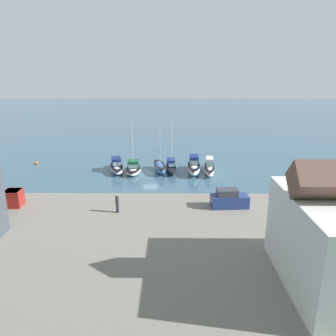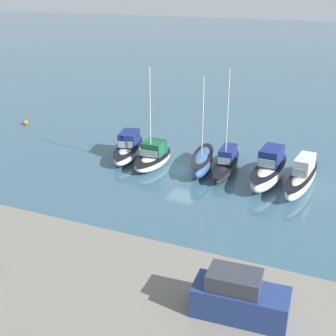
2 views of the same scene
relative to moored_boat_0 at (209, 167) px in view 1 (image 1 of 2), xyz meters
name	(u,v)px [view 1 (image 1 of 2)]	position (x,y,z in m)	size (l,w,h in m)	color
ground_plane	(150,173)	(10.06, 0.37, -0.94)	(320.00, 320.00, 0.00)	#385B70
quay_promenade	(132,251)	(10.06, 27.15, -0.07)	(113.55, 25.06, 1.74)	gray
moored_boat_0	(209,167)	(0.00, 0.00, 0.00)	(2.30, 8.08, 2.57)	white
moored_boat_1	(194,166)	(2.65, -0.07, 0.14)	(2.53, 7.69, 2.90)	white
moored_boat_2	(171,167)	(6.52, -0.92, -0.18)	(2.28, 7.66, 9.01)	black
moored_boat_3	(160,167)	(8.52, -0.28, -0.07)	(2.96, 6.87, 8.29)	#33568E
moored_boat_4	(133,169)	(12.92, 0.41, -0.14)	(2.56, 5.75, 8.83)	white
moored_boat_5	(117,167)	(15.95, -0.64, -0.09)	(3.67, 7.41, 2.37)	silver
parked_car_1	(229,199)	(-0.04, 18.87, 1.72)	(4.32, 2.09, 2.16)	navy
pickup_truck_0	(5,199)	(25.56, 18.87, 1.62)	(4.84, 2.25, 1.90)	maroon
person_on_quay	(117,203)	(12.40, 20.50, 1.90)	(0.40, 0.40, 2.14)	#232838
mooring_buoy_1	(36,163)	(31.68, -5.03, -0.66)	(0.56, 0.56, 0.56)	orange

